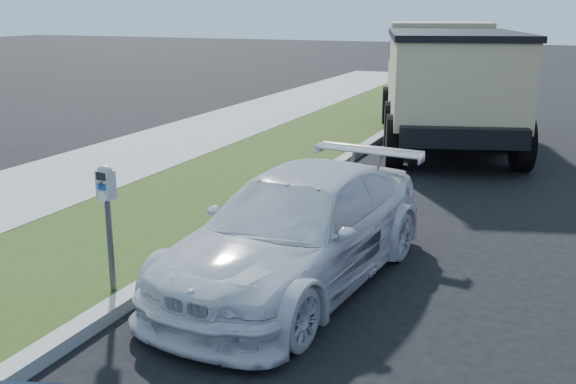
% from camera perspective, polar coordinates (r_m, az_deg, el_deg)
% --- Properties ---
extents(ground, '(120.00, 120.00, 0.00)m').
position_cam_1_polar(ground, '(7.80, 6.72, -10.00)').
color(ground, black).
rests_on(ground, ground).
extents(streetside, '(6.12, 50.00, 0.15)m').
position_cam_1_polar(streetside, '(11.99, -16.71, -1.06)').
color(streetside, gray).
rests_on(streetside, ground).
extents(parking_meter, '(0.22, 0.16, 1.49)m').
position_cam_1_polar(parking_meter, '(7.85, -15.08, -0.72)').
color(parking_meter, '#3F4247').
rests_on(parking_meter, ground).
extents(white_wagon, '(2.43, 4.94, 1.38)m').
position_cam_1_polar(white_wagon, '(8.28, 0.82, -3.19)').
color(white_wagon, silver).
rests_on(white_wagon, ground).
extents(dump_truck, '(4.71, 7.91, 2.92)m').
position_cam_1_polar(dump_truck, '(17.48, 13.22, 9.46)').
color(dump_truck, black).
rests_on(dump_truck, ground).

